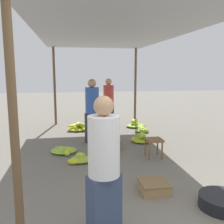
{
  "coord_description": "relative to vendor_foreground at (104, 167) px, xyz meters",
  "views": [
    {
      "loc": [
        -0.92,
        -1.95,
        1.8
      ],
      "look_at": [
        0.0,
        3.41,
        0.91
      ],
      "focal_mm": 40.0,
      "sensor_mm": 36.0,
      "label": 1
    }
  ],
  "objects": [
    {
      "name": "banana_pile_left_1",
      "position": [
        -0.48,
        2.98,
        -0.75
      ],
      "size": [
        0.57,
        0.63,
        0.15
      ],
      "color": "#A4C62F",
      "rests_on": "ground"
    },
    {
      "name": "crate_mid",
      "position": [
        0.88,
        0.92,
        -0.73
      ],
      "size": [
        0.42,
        0.42,
        0.16
      ],
      "color": "#9E7A4C",
      "rests_on": "ground"
    },
    {
      "name": "shopper_walking_far",
      "position": [
        0.92,
        5.55,
        0.0
      ],
      "size": [
        0.38,
        0.38,
        1.57
      ],
      "color": "#384766",
      "rests_on": "ground"
    },
    {
      "name": "canopy_post_back_left",
      "position": [
        -0.82,
        6.18,
        0.49
      ],
      "size": [
        0.08,
        0.08,
        2.6
      ],
      "primitive_type": "cylinder",
      "color": "brown",
      "rests_on": "ground"
    },
    {
      "name": "canopy_tarp",
      "position": [
        0.58,
        2.99,
        1.81
      ],
      "size": [
        3.21,
        6.78,
        0.04
      ],
      "primitive_type": "cube",
      "color": "#B2B2B7",
      "rests_on": "canopy_post_front_left"
    },
    {
      "name": "crate_near",
      "position": [
        0.56,
        3.13,
        -0.72
      ],
      "size": [
        0.47,
        0.47,
        0.18
      ],
      "color": "olive",
      "rests_on": "ground"
    },
    {
      "name": "banana_pile_right_1",
      "position": [
        1.77,
        4.54,
        -0.74
      ],
      "size": [
        0.42,
        0.42,
        0.16
      ],
      "color": "#ACC92D",
      "rests_on": "ground"
    },
    {
      "name": "banana_pile_left_0",
      "position": [
        -0.18,
        2.37,
        -0.75
      ],
      "size": [
        0.49,
        0.47,
        0.14
      ],
      "color": "yellow",
      "rests_on": "ground"
    },
    {
      "name": "canopy_post_back_right",
      "position": [
        1.99,
        6.18,
        0.49
      ],
      "size": [
        0.08,
        0.08,
        2.6
      ],
      "primitive_type": "cylinder",
      "color": "brown",
      "rests_on": "ground"
    },
    {
      "name": "shopper_walking_mid",
      "position": [
        0.22,
        3.76,
        0.03
      ],
      "size": [
        0.4,
        0.4,
        1.61
      ],
      "color": "#2D2D33",
      "rests_on": "ground"
    },
    {
      "name": "stool",
      "position": [
        1.38,
        2.38,
        -0.48
      ],
      "size": [
        0.34,
        0.34,
        0.4
      ],
      "color": "brown",
      "rests_on": "ground"
    },
    {
      "name": "basin_black",
      "position": [
        1.63,
        0.33,
        -0.72
      ],
      "size": [
        0.61,
        0.61,
        0.17
      ],
      "color": "black",
      "rests_on": "ground"
    },
    {
      "name": "vendor_foreground",
      "position": [
        0.0,
        0.0,
        0.0
      ],
      "size": [
        0.44,
        0.44,
        1.56
      ],
      "color": "#384766",
      "rests_on": "ground"
    },
    {
      "name": "banana_pile_right_0",
      "position": [
        1.77,
        5.25,
        -0.72
      ],
      "size": [
        0.66,
        0.52,
        0.28
      ],
      "color": "yellow",
      "rests_on": "ground"
    },
    {
      "name": "banana_pile_left_2",
      "position": [
        -0.12,
        5.09,
        -0.71
      ],
      "size": [
        0.62,
        0.6,
        0.27
      ],
      "color": "#C6D429",
      "rests_on": "ground"
    },
    {
      "name": "canopy_post_front_left",
      "position": [
        -0.82,
        -0.2,
        0.49
      ],
      "size": [
        0.08,
        0.08,
        2.6
      ],
      "primitive_type": "cylinder",
      "color": "brown",
      "rests_on": "ground"
    },
    {
      "name": "banana_pile_right_2",
      "position": [
        1.45,
        3.5,
        -0.71
      ],
      "size": [
        0.54,
        0.54,
        0.25
      ],
      "color": "yellow",
      "rests_on": "ground"
    }
  ]
}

